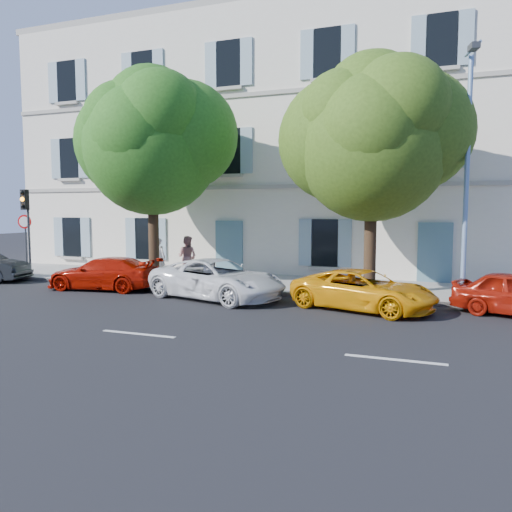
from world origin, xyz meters
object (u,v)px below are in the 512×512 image
at_px(tree_left, 152,148).
at_px(road_sign, 25,232).
at_px(car_yellow_supercar, 364,290).
at_px(pedestrian_b, 187,257).
at_px(traffic_light, 26,214).
at_px(tree_right, 372,146).
at_px(car_red_coupe, 104,273).
at_px(pedestrian_a, 159,257).
at_px(car_white_coupe, 217,279).
at_px(street_lamp, 467,163).

bearing_deg(tree_left, road_sign, -177.53).
bearing_deg(car_yellow_supercar, pedestrian_b, 83.28).
relative_size(tree_left, road_sign, 3.09).
relative_size(tree_left, pedestrian_b, 4.62).
bearing_deg(traffic_light, tree_right, 0.93).
bearing_deg(pedestrian_b, tree_left, 59.75).
bearing_deg(tree_right, traffic_light, -179.07).
xyz_separation_m(car_red_coupe, tree_left, (1.14, 1.70, 4.78)).
height_order(tree_left, pedestrian_a, tree_left).
distance_m(road_sign, pedestrian_a, 6.09).
bearing_deg(pedestrian_b, traffic_light, 16.57).
bearing_deg(pedestrian_a, car_white_coupe, 146.38).
relative_size(tree_left, traffic_light, 2.20).
relative_size(tree_right, street_lamp, 1.02).
bearing_deg(traffic_light, street_lamp, -0.52).
height_order(traffic_light, road_sign, traffic_light).
bearing_deg(car_yellow_supercar, car_red_coupe, 104.34).
distance_m(road_sign, pedestrian_b, 7.33).
xyz_separation_m(pedestrian_a, pedestrian_b, (1.25, 0.17, 0.05)).
bearing_deg(car_red_coupe, pedestrian_b, 140.51).
xyz_separation_m(car_red_coupe, pedestrian_a, (0.69, 2.79, 0.37)).
relative_size(tree_left, street_lamp, 1.09).
bearing_deg(tree_right, pedestrian_a, 171.60).
bearing_deg(car_yellow_supercar, tree_left, 92.90).
distance_m(car_yellow_supercar, traffic_light, 14.85).
xyz_separation_m(tree_right, traffic_light, (-14.49, -0.24, -2.24)).
bearing_deg(pedestrian_a, tree_right, 175.04).
bearing_deg(car_white_coupe, pedestrian_a, 69.40).
relative_size(traffic_light, pedestrian_b, 2.10).
distance_m(car_white_coupe, tree_left, 6.33).
bearing_deg(car_red_coupe, car_yellow_supercar, 80.93).
distance_m(car_red_coupe, pedestrian_b, 3.57).
bearing_deg(car_yellow_supercar, street_lamp, -43.67).
bearing_deg(car_white_coupe, car_yellow_supercar, -75.28).
xyz_separation_m(car_yellow_supercar, street_lamp, (2.81, 1.56, 3.79)).
bearing_deg(car_white_coupe, traffic_light, 97.24).
bearing_deg(tree_left, car_white_coupe, -28.85).
height_order(car_white_coupe, tree_left, tree_left).
distance_m(car_yellow_supercar, tree_right, 4.88).
bearing_deg(car_yellow_supercar, car_white_coupe, 105.45).
relative_size(street_lamp, pedestrian_a, 4.49).
relative_size(car_white_coupe, road_sign, 1.84).
bearing_deg(pedestrian_a, traffic_light, 19.06).
xyz_separation_m(road_sign, street_lamp, (17.67, -0.35, 2.35)).
bearing_deg(traffic_light, pedestrian_b, 14.19).
height_order(tree_right, pedestrian_a, tree_right).
xyz_separation_m(car_red_coupe, street_lamp, (12.52, 1.08, 3.78)).
distance_m(car_white_coupe, street_lamp, 8.65).
bearing_deg(street_lamp, car_yellow_supercar, -150.86).
bearing_deg(pedestrian_b, car_yellow_supercar, 158.48).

